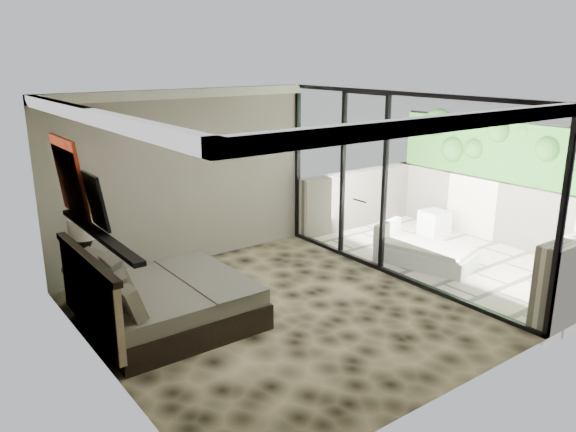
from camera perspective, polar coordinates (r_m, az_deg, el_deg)
floor at (r=7.52m, az=-1.21°, el=-9.93°), size 5.00×5.00×0.00m
ceiling at (r=6.78m, az=-1.35°, el=11.77°), size 4.50×5.00×0.02m
back_wall at (r=9.12m, az=-10.38°, el=3.77°), size 4.50×0.02×2.80m
left_wall at (r=6.07m, az=-18.82°, el=-3.01°), size 0.02×5.00×2.80m
glass_wall at (r=8.48m, az=11.24°, el=2.82°), size 0.08×5.00×2.80m
terrace_slab at (r=10.02m, az=16.61°, el=-4.24°), size 3.00×5.00×0.12m
parapet_far at (r=10.91m, az=21.17°, el=0.36°), size 0.30×5.00×1.10m
foliage_hedge at (r=10.69m, az=21.76°, el=6.04°), size 0.36×4.60×1.10m
picture_ledge at (r=6.15m, az=-18.67°, el=-1.78°), size 0.12×2.20×0.05m
bed at (r=7.27m, az=-12.65°, el=-8.51°), size 1.98×1.91×1.09m
nightstand at (r=8.18m, az=-19.84°, el=-6.91°), size 0.59×0.59×0.48m
table_lamp at (r=7.92m, az=-20.01°, el=-2.00°), size 0.39×0.39×0.71m
abstract_canvas at (r=6.79m, az=-21.32°, el=3.74°), size 0.13×0.90×0.90m
framed_print at (r=6.20m, az=-18.96°, el=1.45°), size 0.11×0.50×0.60m
ottoman at (r=11.02m, az=14.63°, el=-0.66°), size 0.49×0.49×0.46m
lounger at (r=9.44m, az=13.52°, el=-3.65°), size 1.13×1.67×0.60m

